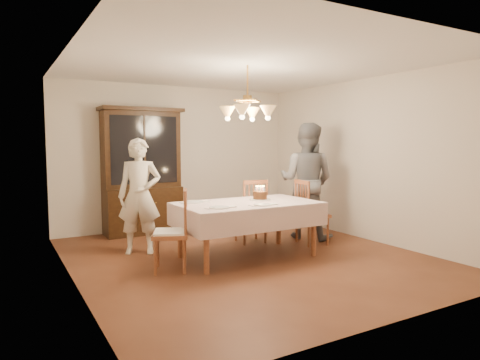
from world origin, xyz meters
TOP-DOWN VIEW (x-y plane):
  - ground at (0.00, 0.00)m, footprint 5.00×5.00m
  - room_shell at (0.00, 0.00)m, footprint 5.00×5.00m
  - dining_table at (0.00, 0.00)m, footprint 1.90×1.10m
  - china_hutch at (-0.77, 2.25)m, footprint 1.38×0.54m
  - chair_far_side at (0.50, 0.72)m, footprint 0.49×0.47m
  - chair_left_end at (-1.14, -0.08)m, footprint 0.56×0.57m
  - chair_right_end at (1.26, 0.16)m, footprint 0.47×0.49m
  - elderly_woman at (-1.21, 0.94)m, footprint 0.71×0.61m
  - adult_in_grey at (1.46, 0.55)m, footprint 1.10×1.16m
  - birthday_cake at (0.28, 0.12)m, footprint 0.30×0.30m
  - place_setting_near_left at (-0.55, -0.26)m, footprint 0.40×0.25m
  - place_setting_near_right at (0.04, -0.34)m, footprint 0.38×0.23m
  - place_setting_far_left at (-0.63, 0.35)m, footprint 0.41×0.26m
  - chandelier at (-0.00, -0.00)m, footprint 0.62×0.62m

SIDE VIEW (x-z plane):
  - ground at x=0.00m, z-range 0.00..0.00m
  - chair_far_side at x=0.50m, z-range -0.06..0.94m
  - chair_right_end at x=1.26m, z-range -0.06..0.94m
  - chair_left_end at x=-1.14m, z-range -0.05..0.95m
  - dining_table at x=0.00m, z-range 0.30..1.06m
  - place_setting_near_right at x=0.04m, z-range 0.76..0.77m
  - place_setting_near_left at x=-0.55m, z-range 0.76..0.77m
  - place_setting_far_left at x=-0.63m, z-range 0.76..0.77m
  - birthday_cake at x=0.28m, z-range 0.71..0.92m
  - elderly_woman at x=-1.21m, z-range 0.00..1.64m
  - adult_in_grey at x=1.46m, z-range 0.00..1.89m
  - china_hutch at x=-0.77m, z-range -0.04..2.12m
  - room_shell at x=0.00m, z-range -0.92..4.08m
  - chandelier at x=0.00m, z-range 1.61..2.34m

